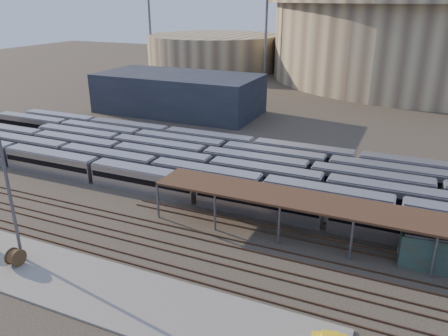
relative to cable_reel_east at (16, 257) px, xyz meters
The scene contains 13 objects.
ground 22.41m from the cable_reel_east, 43.07° to the left, with size 420.00×420.00×0.00m, color #383026.
apron 11.41m from the cable_reel_east, ahead, with size 50.00×9.00×0.20m, color gray.
subway_trains 36.59m from the cable_reel_east, 67.44° to the left, with size 128.83×23.90×3.60m.
inspection_shed 43.09m from the cable_reel_east, 26.70° to the left, with size 60.30×6.00×5.30m.
empty_tracks 19.35m from the cable_reel_east, 32.17° to the left, with size 170.00×9.62×0.18m.
stadium 161.42m from the cable_reel_east, 75.09° to the left, with size 124.00×124.00×32.50m.
secondary_arena 151.81m from the cable_reel_east, 106.72° to the left, with size 56.00×56.00×14.00m, color tan.
service_building 72.82m from the cable_reel_east, 104.86° to the left, with size 42.00×20.00×10.00m, color #1E232D.
floodlight_0 127.52m from the cable_reel_east, 96.22° to the left, with size 4.00×1.00×38.40m.
floodlight_1 152.95m from the cable_reel_east, 116.91° to the left, with size 4.00×1.00×38.40m.
floodlight_3 176.48m from the cable_reel_east, 87.93° to the left, with size 4.00×1.00×38.40m.
cable_reel_east is the anchor object (origin of this frame).
yard_light_pole 9.92m from the cable_reel_east, 115.06° to the left, with size 0.81×0.36×21.46m.
Camera 1 is at (21.97, -44.11, 28.17)m, focal length 35.00 mm.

